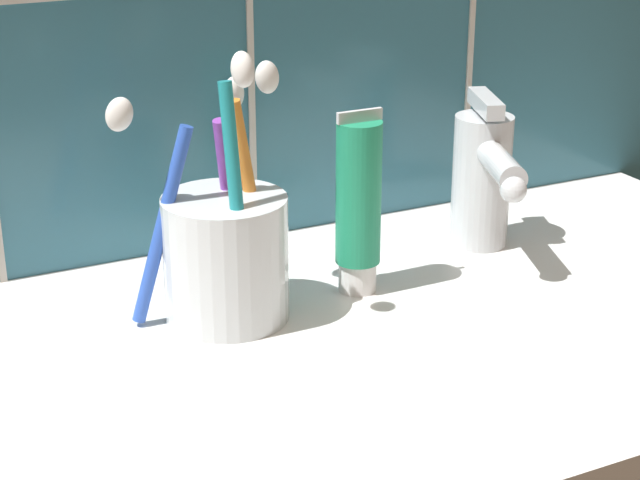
{
  "coord_description": "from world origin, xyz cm",
  "views": [
    {
      "loc": [
        -28.88,
        -55.46,
        33.78
      ],
      "look_at": [
        -0.24,
        2.44,
        8.0
      ],
      "focal_mm": 60.0,
      "sensor_mm": 36.0,
      "label": 1
    }
  ],
  "objects": [
    {
      "name": "sink_counter",
      "position": [
        0.0,
        0.0,
        1.0
      ],
      "size": [
        79.83,
        38.84,
        2.0
      ],
      "primitive_type": "cube",
      "color": "white",
      "rests_on": "ground"
    },
    {
      "name": "sink_faucet",
      "position": [
        17.13,
        9.02,
        7.89
      ],
      "size": [
        6.16,
        12.05,
        12.02
      ],
      "rotation": [
        0.0,
        0.0,
        -1.92
      ],
      "color": "silver",
      "rests_on": "sink_counter"
    },
    {
      "name": "toothbrush_cup",
      "position": [
        -5.43,
        6.14,
        6.85
      ],
      "size": [
        12.21,
        8.8,
        18.89
      ],
      "color": "silver",
      "rests_on": "sink_counter"
    },
    {
      "name": "toothpaste_tube",
      "position": [
        4.56,
        6.11,
        8.55
      ],
      "size": [
        3.36,
        3.2,
        13.26
      ],
      "color": "white",
      "rests_on": "sink_counter"
    }
  ]
}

